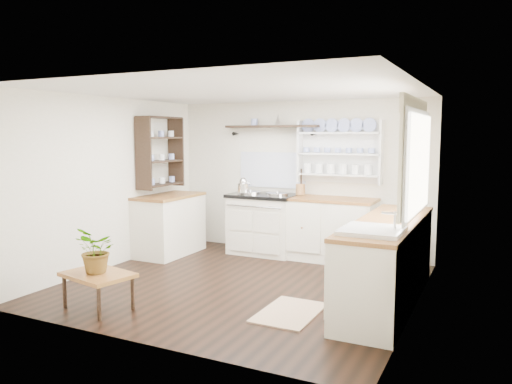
% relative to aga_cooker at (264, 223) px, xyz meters
% --- Properties ---
extents(floor, '(4.00, 3.80, 0.01)m').
position_rel_aga_cooker_xyz_m(floor, '(0.44, -1.57, -0.46)').
color(floor, black).
rests_on(floor, ground).
extents(wall_back, '(4.00, 0.02, 2.30)m').
position_rel_aga_cooker_xyz_m(wall_back, '(0.44, 0.33, 0.69)').
color(wall_back, beige).
rests_on(wall_back, ground).
extents(wall_right, '(0.02, 3.80, 2.30)m').
position_rel_aga_cooker_xyz_m(wall_right, '(2.44, -1.57, 0.69)').
color(wall_right, beige).
rests_on(wall_right, ground).
extents(wall_left, '(0.02, 3.80, 2.30)m').
position_rel_aga_cooker_xyz_m(wall_left, '(-1.56, -1.57, 0.69)').
color(wall_left, beige).
rests_on(wall_left, ground).
extents(ceiling, '(4.00, 3.80, 0.01)m').
position_rel_aga_cooker_xyz_m(ceiling, '(0.44, -1.57, 1.84)').
color(ceiling, white).
rests_on(ceiling, wall_back).
extents(window, '(0.08, 1.55, 1.22)m').
position_rel_aga_cooker_xyz_m(window, '(2.39, -1.42, 1.10)').
color(window, white).
rests_on(window, wall_right).
extents(aga_cooker, '(1.02, 0.71, 0.94)m').
position_rel_aga_cooker_xyz_m(aga_cooker, '(0.00, 0.00, 0.00)').
color(aga_cooker, silver).
rests_on(aga_cooker, floor).
extents(back_cabinets, '(1.27, 0.63, 0.90)m').
position_rel_aga_cooker_xyz_m(back_cabinets, '(1.04, 0.03, -0.00)').
color(back_cabinets, '#F0E5CF').
rests_on(back_cabinets, floor).
extents(right_cabinets, '(0.62, 2.43, 0.90)m').
position_rel_aga_cooker_xyz_m(right_cabinets, '(2.14, -1.47, -0.00)').
color(right_cabinets, '#F0E5CF').
rests_on(right_cabinets, floor).
extents(belfast_sink, '(0.55, 0.60, 0.45)m').
position_rel_aga_cooker_xyz_m(belfast_sink, '(2.15, -2.22, 0.34)').
color(belfast_sink, white).
rests_on(belfast_sink, right_cabinets).
extents(left_cabinets, '(0.62, 1.13, 0.90)m').
position_rel_aga_cooker_xyz_m(left_cabinets, '(-1.26, -0.67, -0.00)').
color(left_cabinets, '#F0E5CF').
rests_on(left_cabinets, floor).
extents(plate_rack, '(1.20, 0.22, 0.90)m').
position_rel_aga_cooker_xyz_m(plate_rack, '(1.09, 0.29, 1.09)').
color(plate_rack, white).
rests_on(plate_rack, wall_back).
extents(high_shelf, '(1.50, 0.29, 0.16)m').
position_rel_aga_cooker_xyz_m(high_shelf, '(0.04, 0.21, 1.45)').
color(high_shelf, black).
rests_on(high_shelf, wall_back).
extents(left_shelving, '(0.28, 0.80, 1.05)m').
position_rel_aga_cooker_xyz_m(left_shelving, '(-1.40, -0.67, 1.09)').
color(left_shelving, black).
rests_on(left_shelving, wall_left).
extents(kettle, '(0.18, 0.18, 0.22)m').
position_rel_aga_cooker_xyz_m(kettle, '(-0.28, -0.12, 0.58)').
color(kettle, silver).
rests_on(kettle, aga_cooker).
extents(utensil_crock, '(0.14, 0.14, 0.16)m').
position_rel_aga_cooker_xyz_m(utensil_crock, '(0.55, 0.11, 0.53)').
color(utensil_crock, olive).
rests_on(utensil_crock, back_cabinets).
extents(center_table, '(0.79, 0.64, 0.38)m').
position_rel_aga_cooker_xyz_m(center_table, '(-0.50, -2.97, -0.13)').
color(center_table, brown).
rests_on(center_table, floor).
extents(potted_plant, '(0.55, 0.53, 0.48)m').
position_rel_aga_cooker_xyz_m(potted_plant, '(-0.50, -2.97, 0.16)').
color(potted_plant, '#3F7233').
rests_on(potted_plant, center_table).
extents(floor_rug, '(0.56, 0.86, 0.02)m').
position_rel_aga_cooker_xyz_m(floor_rug, '(1.33, -2.23, -0.45)').
color(floor_rug, '#87664F').
rests_on(floor_rug, floor).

